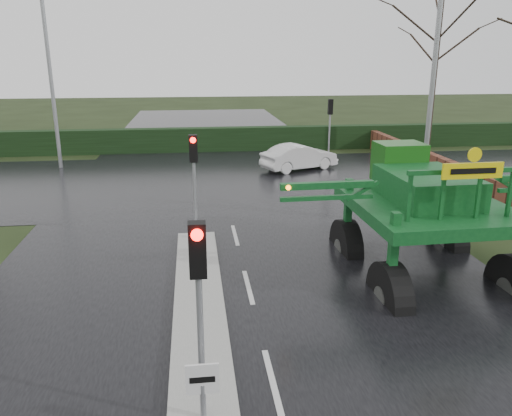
{
  "coord_description": "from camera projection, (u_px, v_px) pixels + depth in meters",
  "views": [
    {
      "loc": [
        -1.31,
        -7.86,
        5.81
      ],
      "look_at": [
        0.28,
        4.58,
        2.0
      ],
      "focal_mm": 35.0,
      "sensor_mm": 36.0,
      "label": 1
    }
  ],
  "objects": [
    {
      "name": "ground",
      "position": [
        272.0,
        382.0,
        9.3
      ],
      "size": [
        140.0,
        140.0,
        0.0
      ],
      "primitive_type": "plane",
      "color": "black",
      "rests_on": "ground"
    },
    {
      "name": "road_main",
      "position": [
        230.0,
        217.0,
        18.79
      ],
      "size": [
        14.0,
        80.0,
        0.02
      ],
      "primitive_type": "cube",
      "color": "black",
      "rests_on": "ground"
    },
    {
      "name": "road_cross",
      "position": [
        221.0,
        180.0,
        24.49
      ],
      "size": [
        80.0,
        12.0,
        0.02
      ],
      "primitive_type": "cube",
      "color": "black",
      "rests_on": "ground"
    },
    {
      "name": "median_island",
      "position": [
        199.0,
        306.0,
        11.97
      ],
      "size": [
        1.2,
        10.0,
        0.16
      ],
      "primitive_type": "cube",
      "color": "gray",
      "rests_on": "ground"
    },
    {
      "name": "hedge_row",
      "position": [
        213.0,
        139.0,
        31.87
      ],
      "size": [
        44.0,
        0.9,
        1.5
      ],
      "primitive_type": "cube",
      "color": "black",
      "rests_on": "ground"
    },
    {
      "name": "brick_wall",
      "position": [
        425.0,
        163.0,
        25.59
      ],
      "size": [
        0.4,
        20.0,
        1.2
      ],
      "primitive_type": "cube",
      "color": "#592D1E",
      "rests_on": "ground"
    },
    {
      "name": "keep_left_sign",
      "position": [
        203.0,
        390.0,
        7.42
      ],
      "size": [
        0.5,
        0.07,
        1.35
      ],
      "color": "gray",
      "rests_on": "ground"
    },
    {
      "name": "traffic_signal_near",
      "position": [
        199.0,
        282.0,
        7.44
      ],
      "size": [
        0.26,
        0.33,
        3.52
      ],
      "color": "gray",
      "rests_on": "ground"
    },
    {
      "name": "traffic_signal_mid",
      "position": [
        194.0,
        165.0,
        15.5
      ],
      "size": [
        0.26,
        0.33,
        3.52
      ],
      "color": "gray",
      "rests_on": "ground"
    },
    {
      "name": "traffic_signal_far",
      "position": [
        330.0,
        116.0,
        28.33
      ],
      "size": [
        0.26,
        0.33,
        3.52
      ],
      "rotation": [
        0.0,
        0.0,
        3.14
      ],
      "color": "gray",
      "rests_on": "ground"
    },
    {
      "name": "street_light_right",
      "position": [
        428.0,
        52.0,
        19.95
      ],
      "size": [
        3.85,
        0.3,
        10.0
      ],
      "color": "gray",
      "rests_on": "ground"
    },
    {
      "name": "street_light_left_far",
      "position": [
        54.0,
        53.0,
        25.55
      ],
      "size": [
        3.85,
        0.3,
        10.0
      ],
      "color": "gray",
      "rests_on": "ground"
    },
    {
      "name": "tree_right_far",
      "position": [
        437.0,
        44.0,
        28.93
      ],
      "size": [
        7.0,
        7.0,
        12.05
      ],
      "color": "black",
      "rests_on": "ground"
    },
    {
      "name": "crop_sprayer",
      "position": [
        393.0,
        210.0,
        12.05
      ],
      "size": [
        8.52,
        5.39,
        4.76
      ],
      "rotation": [
        0.0,
        0.0,
        0.02
      ],
      "color": "black",
      "rests_on": "ground"
    },
    {
      "name": "white_sedan",
      "position": [
        299.0,
        170.0,
        26.76
      ],
      "size": [
        4.38,
        2.92,
        1.37
      ],
      "primitive_type": "imported",
      "rotation": [
        0.0,
        0.0,
        1.96
      ],
      "color": "silver",
      "rests_on": "ground"
    }
  ]
}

